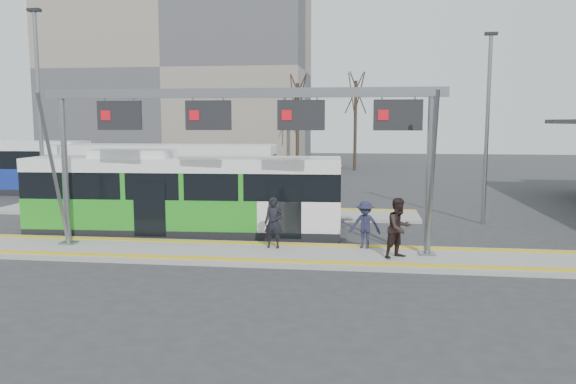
% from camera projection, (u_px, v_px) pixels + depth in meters
% --- Properties ---
extents(ground, '(120.00, 120.00, 0.00)m').
position_uv_depth(ground, '(253.00, 256.00, 18.09)').
color(ground, '#2D2D30').
rests_on(ground, ground).
extents(platform_main, '(22.00, 3.00, 0.15)m').
position_uv_depth(platform_main, '(253.00, 253.00, 18.08)').
color(platform_main, gray).
rests_on(platform_main, ground).
extents(platform_second, '(20.00, 3.00, 0.15)m').
position_uv_depth(platform_second, '(203.00, 212.00, 26.47)').
color(platform_second, gray).
rests_on(platform_second, ground).
extents(tactile_main, '(22.00, 2.65, 0.02)m').
position_uv_depth(tactile_main, '(253.00, 251.00, 18.07)').
color(tactile_main, gold).
rests_on(tactile_main, platform_main).
extents(tactile_second, '(20.00, 0.35, 0.02)m').
position_uv_depth(tactile_second, '(209.00, 206.00, 27.59)').
color(tactile_second, gold).
rests_on(tactile_second, platform_second).
extents(gantry, '(13.00, 1.68, 5.20)m').
position_uv_depth(gantry, '(243.00, 122.00, 17.85)').
color(gantry, slate).
rests_on(gantry, platform_main).
extents(apartment_block, '(24.50, 12.50, 18.40)m').
position_uv_depth(apartment_block, '(182.00, 70.00, 54.17)').
color(apartment_block, gray).
rests_on(apartment_block, ground).
extents(hero_bus, '(11.92, 3.09, 3.25)m').
position_uv_depth(hero_bus, '(184.00, 196.00, 21.42)').
color(hero_bus, black).
rests_on(hero_bus, ground).
extents(bg_bus_green, '(12.35, 3.06, 3.07)m').
position_uv_depth(bg_bus_green, '(162.00, 173.00, 30.52)').
color(bg_bus_green, black).
rests_on(bg_bus_green, ground).
extents(passenger_a, '(0.64, 0.44, 1.68)m').
position_uv_depth(passenger_a, '(274.00, 223.00, 18.47)').
color(passenger_a, black).
rests_on(passenger_a, platform_main).
extents(passenger_b, '(1.14, 1.12, 1.85)m').
position_uv_depth(passenger_b, '(399.00, 228.00, 17.11)').
color(passenger_b, black).
rests_on(passenger_b, platform_main).
extents(passenger_c, '(1.08, 0.72, 1.56)m').
position_uv_depth(passenger_c, '(365.00, 225.00, 18.43)').
color(passenger_c, '#1F2039').
rests_on(passenger_c, platform_main).
extents(tree_left, '(1.40, 1.40, 8.33)m').
position_uv_depth(tree_left, '(297.00, 96.00, 44.88)').
color(tree_left, '#382B21').
rests_on(tree_left, ground).
extents(tree_mid, '(1.40, 1.40, 8.90)m').
position_uv_depth(tree_mid, '(356.00, 93.00, 49.13)').
color(tree_mid, '#382B21').
rests_on(tree_mid, ground).
extents(tree_far, '(1.40, 1.40, 7.42)m').
position_uv_depth(tree_far, '(48.00, 107.00, 50.88)').
color(tree_far, '#382B21').
rests_on(tree_far, ground).
extents(lamp_west, '(0.50, 0.25, 8.65)m').
position_uv_depth(lamp_west, '(40.00, 115.00, 22.21)').
color(lamp_west, slate).
rests_on(lamp_west, ground).
extents(lamp_east, '(0.50, 0.25, 7.90)m').
position_uv_depth(lamp_east, '(487.00, 124.00, 23.20)').
color(lamp_east, slate).
rests_on(lamp_east, ground).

